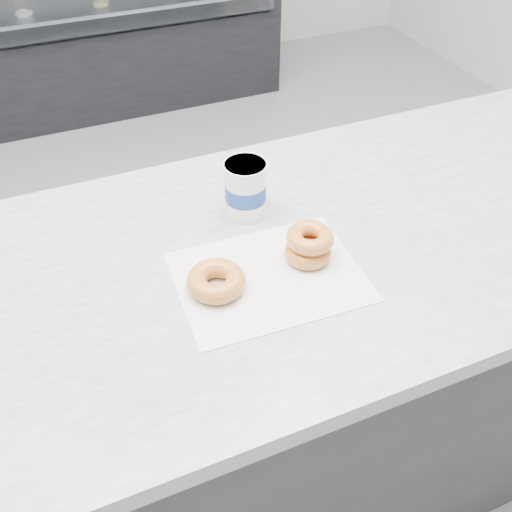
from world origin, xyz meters
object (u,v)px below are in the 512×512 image
(donut_single, at_px, (216,281))
(donut_stack, at_px, (309,245))
(display_case, at_px, (63,20))
(coffee_cup, at_px, (246,189))
(counter, at_px, (239,396))

(donut_single, xyz_separation_m, donut_stack, (0.19, 0.01, 0.01))
(display_case, bearing_deg, donut_stack, -87.29)
(donut_single, relative_size, coffee_cup, 0.89)
(donut_single, height_order, coffee_cup, coffee_cup)
(display_case, height_order, donut_stack, display_case)
(donut_single, height_order, donut_stack, donut_stack)
(donut_stack, bearing_deg, coffee_cup, 107.06)
(donut_single, relative_size, donut_stack, 0.87)
(donut_single, bearing_deg, counter, 46.56)
(counter, relative_size, coffee_cup, 25.33)
(display_case, bearing_deg, counter, -90.00)
(display_case, relative_size, donut_single, 22.32)
(counter, relative_size, display_case, 1.28)
(coffee_cup, bearing_deg, counter, -113.27)
(donut_stack, xyz_separation_m, coffee_cup, (-0.06, 0.18, 0.03))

